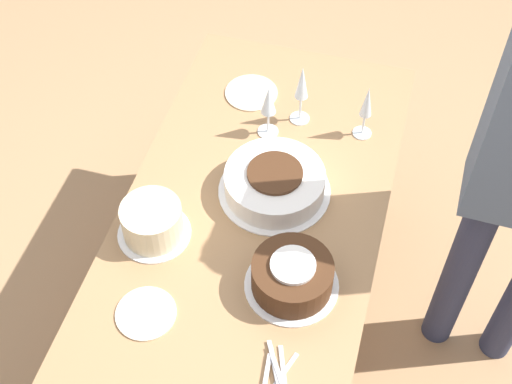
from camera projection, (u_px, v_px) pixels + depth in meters
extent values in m
plane|color=#A87F56|center=(256.00, 316.00, 2.79)|extent=(12.00, 12.00, 0.00)
cube|color=#9E754C|center=(256.00, 205.00, 2.24)|extent=(1.49, 0.80, 0.03)
cylinder|color=brown|center=(378.00, 150.00, 2.87)|extent=(0.07, 0.07, 0.69)
cylinder|color=brown|center=(224.00, 119.00, 2.98)|extent=(0.07, 0.07, 0.69)
cylinder|color=white|center=(274.00, 191.00, 2.25)|extent=(0.36, 0.36, 0.01)
cylinder|color=white|center=(275.00, 182.00, 2.22)|extent=(0.32, 0.32, 0.08)
cylinder|color=#422614|center=(275.00, 173.00, 2.18)|extent=(0.17, 0.17, 0.01)
cylinder|color=white|center=(292.00, 285.00, 2.03)|extent=(0.27, 0.27, 0.01)
cylinder|color=#422614|center=(292.00, 276.00, 1.99)|extent=(0.23, 0.23, 0.10)
cylinder|color=white|center=(293.00, 265.00, 1.95)|extent=(0.13, 0.13, 0.01)
cylinder|color=white|center=(154.00, 233.00, 2.15)|extent=(0.22, 0.22, 0.01)
cylinder|color=beige|center=(152.00, 221.00, 2.10)|extent=(0.18, 0.18, 0.11)
cylinder|color=silver|center=(268.00, 131.00, 2.41)|extent=(0.07, 0.07, 0.00)
cylinder|color=silver|center=(268.00, 121.00, 2.38)|extent=(0.01, 0.01, 0.09)
cone|color=silver|center=(269.00, 100.00, 2.30)|extent=(0.05, 0.05, 0.11)
cylinder|color=silver|center=(300.00, 118.00, 2.45)|extent=(0.07, 0.07, 0.00)
cylinder|color=silver|center=(300.00, 107.00, 2.41)|extent=(0.01, 0.01, 0.10)
cone|color=silver|center=(302.00, 82.00, 2.32)|extent=(0.04, 0.04, 0.13)
cylinder|color=silver|center=(362.00, 133.00, 2.41)|extent=(0.06, 0.06, 0.00)
cylinder|color=silver|center=(364.00, 124.00, 2.37)|extent=(0.01, 0.01, 0.09)
cone|color=silver|center=(367.00, 101.00, 2.29)|extent=(0.04, 0.04, 0.12)
cylinder|color=beige|center=(146.00, 313.00, 1.98)|extent=(0.17, 0.17, 0.01)
cylinder|color=beige|center=(251.00, 93.00, 2.53)|extent=(0.19, 0.19, 0.01)
cube|color=silver|center=(280.00, 378.00, 1.86)|extent=(0.16, 0.07, 0.00)
cube|color=silver|center=(284.00, 375.00, 1.86)|extent=(0.16, 0.07, 0.00)
cube|color=silver|center=(275.00, 369.00, 1.87)|extent=(0.16, 0.08, 0.00)
cube|color=silver|center=(265.00, 384.00, 1.84)|extent=(0.17, 0.03, 0.00)
cube|color=silver|center=(277.00, 375.00, 1.85)|extent=(0.16, 0.09, 0.00)
cylinder|color=#2D334C|center=(460.00, 271.00, 2.42)|extent=(0.11, 0.11, 0.84)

